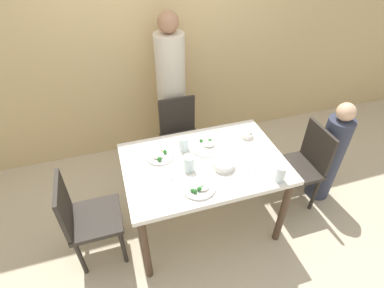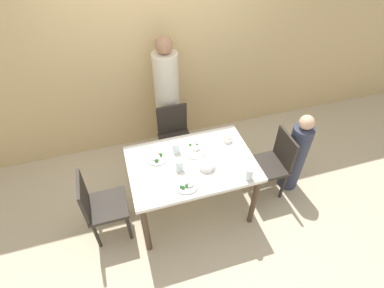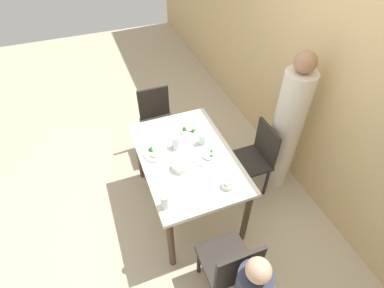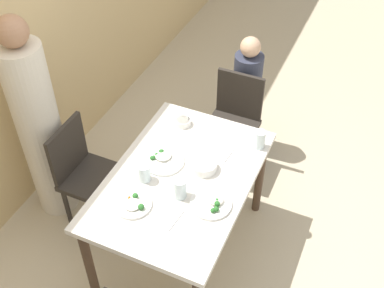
{
  "view_description": "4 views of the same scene",
  "coord_description": "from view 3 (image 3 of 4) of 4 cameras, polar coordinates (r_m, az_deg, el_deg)",
  "views": [
    {
      "loc": [
        -0.62,
        -1.67,
        2.37
      ],
      "look_at": [
        -0.1,
        -0.01,
        0.98
      ],
      "focal_mm": 28.0,
      "sensor_mm": 36.0,
      "label": 1
    },
    {
      "loc": [
        -0.6,
        -2.0,
        2.99
      ],
      "look_at": [
        0.02,
        0.05,
        0.98
      ],
      "focal_mm": 28.0,
      "sensor_mm": 36.0,
      "label": 2
    },
    {
      "loc": [
        1.85,
        -0.66,
        2.8
      ],
      "look_at": [
        0.02,
        0.04,
        0.93
      ],
      "focal_mm": 28.0,
      "sensor_mm": 36.0,
      "label": 3
    },
    {
      "loc": [
        -1.86,
        -0.91,
        2.98
      ],
      "look_at": [
        0.07,
        -0.05,
        1.01
      ],
      "focal_mm": 45.0,
      "sensor_mm": 36.0,
      "label": 4
    }
  ],
  "objects": [
    {
      "name": "glass_water_short",
      "position": [
        2.91,
        1.94,
        1.0
      ],
      "size": [
        0.08,
        0.08,
        0.12
      ],
      "color": "silver",
      "rests_on": "dining_table"
    },
    {
      "name": "chair_adult_spot",
      "position": [
        3.29,
        11.8,
        -2.51
      ],
      "size": [
        0.4,
        0.4,
        0.86
      ],
      "color": "#2D2823",
      "rests_on": "ground_plane"
    },
    {
      "name": "person_adult",
      "position": [
        3.25,
        17.48,
        2.61
      ],
      "size": [
        0.3,
        0.3,
        1.64
      ],
      "color": "beige",
      "rests_on": "ground_plane"
    },
    {
      "name": "napkin_folded",
      "position": [
        2.54,
        2.23,
        -9.44
      ],
      "size": [
        0.14,
        0.14,
        0.01
      ],
      "color": "white",
      "rests_on": "dining_table"
    },
    {
      "name": "wall_back",
      "position": [
        3.11,
        24.03,
        12.0
      ],
      "size": [
        10.0,
        0.06,
        2.7
      ],
      "color": "tan",
      "rests_on": "ground_plane"
    },
    {
      "name": "ground_plane",
      "position": [
        3.42,
        -0.78,
        -11.29
      ],
      "size": [
        10.0,
        10.0,
        0.0
      ],
      "primitive_type": "plane",
      "color": "beige"
    },
    {
      "name": "bowl_curry",
      "position": [
        2.7,
        -2.11,
        -4.12
      ],
      "size": [
        0.17,
        0.17,
        0.06
      ],
      "color": "white",
      "rests_on": "dining_table"
    },
    {
      "name": "spoon_steel",
      "position": [
        2.6,
        -2.94,
        -7.62
      ],
      "size": [
        0.18,
        0.04,
        0.01
      ],
      "color": "silver",
      "rests_on": "dining_table"
    },
    {
      "name": "plate_rice_adult",
      "position": [
        3.08,
        -0.29,
        2.75
      ],
      "size": [
        0.23,
        0.23,
        0.06
      ],
      "color": "white",
      "rests_on": "dining_table"
    },
    {
      "name": "chair_child_spot",
      "position": [
        2.57,
        7.18,
        -21.85
      ],
      "size": [
        0.4,
        0.4,
        0.86
      ],
      "rotation": [
        0.0,
        0.0,
        -1.57
      ],
      "color": "#2D2823",
      "rests_on": "ground_plane"
    },
    {
      "name": "dining_table",
      "position": [
        2.89,
        -0.91,
        -3.57
      ],
      "size": [
        1.28,
        0.86,
        0.77
      ],
      "color": "silver",
      "rests_on": "ground_plane"
    },
    {
      "name": "glass_water_tall",
      "position": [
        2.42,
        -5.21,
        -10.8
      ],
      "size": [
        0.07,
        0.07,
        0.13
      ],
      "color": "silver",
      "rests_on": "dining_table"
    },
    {
      "name": "plate_rice_child",
      "position": [
        2.81,
        2.77,
        -2.3
      ],
      "size": [
        0.27,
        0.27,
        0.06
      ],
      "color": "white",
      "rests_on": "dining_table"
    },
    {
      "name": "fork_steel",
      "position": [
        3.02,
        -5.13,
        1.25
      ],
      "size": [
        0.18,
        0.04,
        0.01
      ],
      "color": "silver",
      "rests_on": "dining_table"
    },
    {
      "name": "bowl_rice_small",
      "position": [
        2.58,
        6.89,
        -7.69
      ],
      "size": [
        0.11,
        0.11,
        0.04
      ],
      "color": "white",
      "rests_on": "dining_table"
    },
    {
      "name": "chair_empty_left",
      "position": [
        3.71,
        -6.57,
        4.55
      ],
      "size": [
        0.4,
        0.4,
        0.86
      ],
      "rotation": [
        0.0,
        0.0,
        1.57
      ],
      "color": "#2D2823",
      "rests_on": "ground_plane"
    },
    {
      "name": "plate_noodles",
      "position": [
        2.85,
        -6.87,
        -1.67
      ],
      "size": [
        0.25,
        0.25,
        0.05
      ],
      "color": "white",
      "rests_on": "dining_table"
    },
    {
      "name": "glass_water_center",
      "position": [
        2.86,
        -3.1,
        0.29
      ],
      "size": [
        0.08,
        0.08,
        0.14
      ],
      "color": "silver",
      "rests_on": "dining_table"
    }
  ]
}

